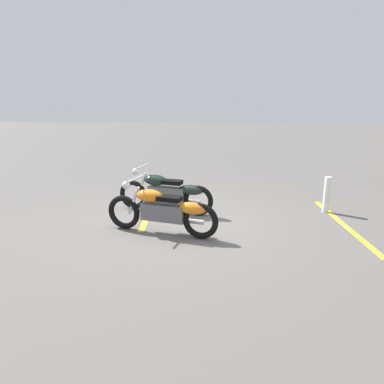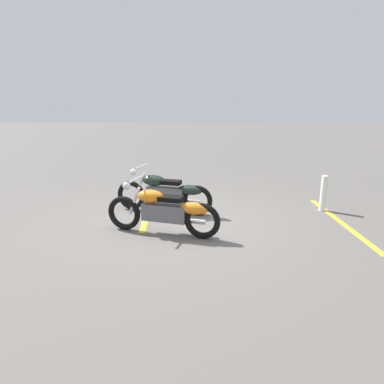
# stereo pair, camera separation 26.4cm
# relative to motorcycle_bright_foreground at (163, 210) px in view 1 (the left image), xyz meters

# --- Properties ---
(ground_plane) EXTENTS (60.00, 60.00, 0.00)m
(ground_plane) POSITION_rel_motorcycle_bright_foreground_xyz_m (0.11, 0.65, -0.46)
(ground_plane) COLOR #66605B
(motorcycle_bright_foreground) EXTENTS (2.19, 0.75, 1.04)m
(motorcycle_bright_foreground) POSITION_rel_motorcycle_bright_foreground_xyz_m (0.00, 0.00, 0.00)
(motorcycle_bright_foreground) COLOR black
(motorcycle_bright_foreground) RESTS_ON ground
(motorcycle_dark_foreground) EXTENTS (2.20, 0.73, 1.04)m
(motorcycle_dark_foreground) POSITION_rel_motorcycle_bright_foreground_xyz_m (-0.14, 1.29, 0.00)
(motorcycle_dark_foreground) COLOR black
(motorcycle_dark_foreground) RESTS_ON ground
(bollard_post) EXTENTS (0.14, 0.14, 0.81)m
(bollard_post) POSITION_rel_motorcycle_bright_foreground_xyz_m (3.39, 1.60, -0.06)
(bollard_post) COLOR white
(bollard_post) RESTS_ON ground
(parking_stripe_near) EXTENTS (0.40, 3.20, 0.01)m
(parking_stripe_near) POSITION_rel_motorcycle_bright_foreground_xyz_m (-0.59, 1.62, -0.46)
(parking_stripe_near) COLOR yellow
(parking_stripe_near) RESTS_ON ground
(parking_stripe_mid) EXTENTS (0.40, 3.20, 0.01)m
(parking_stripe_mid) POSITION_rel_motorcycle_bright_foreground_xyz_m (3.54, 0.81, -0.46)
(parking_stripe_mid) COLOR yellow
(parking_stripe_mid) RESTS_ON ground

